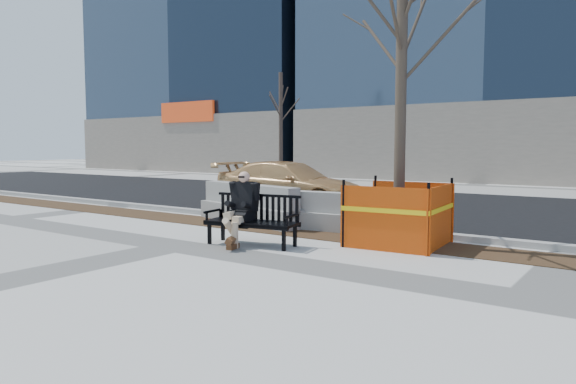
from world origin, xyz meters
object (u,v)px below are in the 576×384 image
at_px(seated_man, 242,244).
at_px(jersey_barrier_right, 319,230).
at_px(jersey_barrier_left, 249,223).
at_px(tree_fence, 398,244).
at_px(sedan, 290,208).
at_px(bench, 252,245).

relative_size(seated_man, jersey_barrier_right, 0.46).
xyz_separation_m(jersey_barrier_left, jersey_barrier_right, (1.90, 0.09, 0.00)).
xyz_separation_m(tree_fence, sedan, (-5.04, 3.69, 0.00)).
relative_size(bench, tree_fence, 0.29).
distance_m(bench, sedan, 6.04).
bearing_deg(bench, tree_fence, 27.27).
distance_m(sedan, jersey_barrier_right, 4.18).
bearing_deg(seated_man, bench, -11.53).
bearing_deg(jersey_barrier_left, tree_fence, 6.25).
height_order(tree_fence, sedan, tree_fence).
xyz_separation_m(bench, jersey_barrier_left, (-1.86, 2.21, 0.00)).
xyz_separation_m(bench, tree_fence, (2.19, 1.64, 0.00)).
bearing_deg(jersey_barrier_left, jersey_barrier_right, 17.02).
xyz_separation_m(sedan, jersey_barrier_right, (2.89, -3.03, 0.00)).
height_order(seated_man, jersey_barrier_right, seated_man).
xyz_separation_m(seated_man, sedan, (-2.61, 5.32, 0.00)).
height_order(bench, jersey_barrier_right, bench).
distance_m(jersey_barrier_left, jersey_barrier_right, 1.90).
xyz_separation_m(tree_fence, jersey_barrier_right, (-2.15, 0.66, 0.00)).
bearing_deg(jersey_barrier_left, seated_man, -39.27).
bearing_deg(bench, sedan, 108.63).
relative_size(tree_fence, sedan, 1.30).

